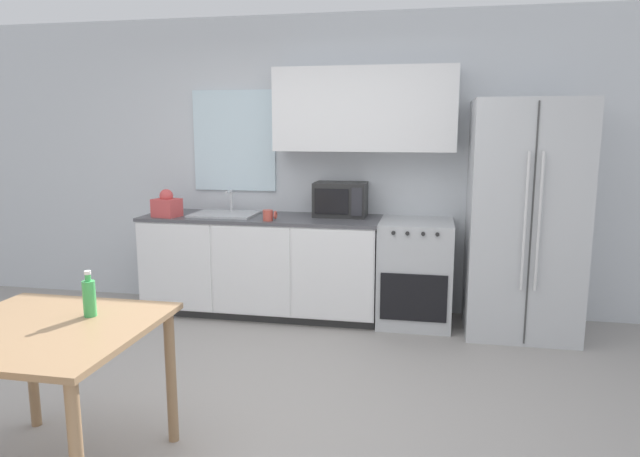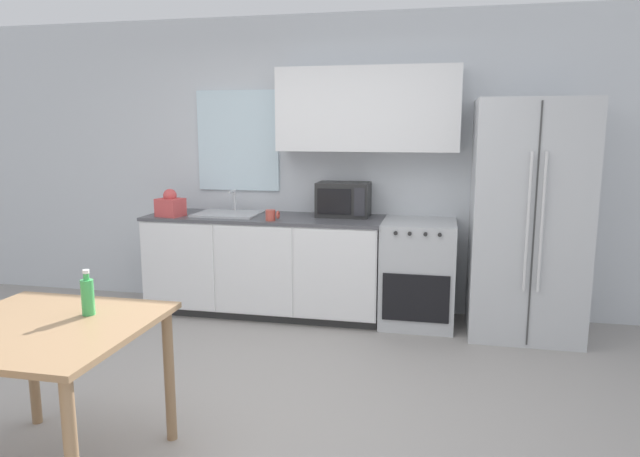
# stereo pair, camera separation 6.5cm
# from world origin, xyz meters

# --- Properties ---
(ground_plane) EXTENTS (12.00, 12.00, 0.00)m
(ground_plane) POSITION_xyz_m (0.00, 0.00, 0.00)
(ground_plane) COLOR gray
(wall_back) EXTENTS (12.00, 0.38, 2.70)m
(wall_back) POSITION_xyz_m (0.06, 2.21, 1.43)
(wall_back) COLOR silver
(wall_back) RESTS_ON ground_plane
(kitchen_counter) EXTENTS (2.15, 0.68, 0.91)m
(kitchen_counter) POSITION_xyz_m (-0.48, 1.88, 0.46)
(kitchen_counter) COLOR #333333
(kitchen_counter) RESTS_ON ground_plane
(oven_range) EXTENTS (0.62, 0.65, 0.90)m
(oven_range) POSITION_xyz_m (0.91, 1.89, 0.45)
(oven_range) COLOR #B7BABC
(oven_range) RESTS_ON ground_plane
(refrigerator) EXTENTS (0.88, 0.79, 1.92)m
(refrigerator) POSITION_xyz_m (1.77, 1.84, 0.96)
(refrigerator) COLOR silver
(refrigerator) RESTS_ON ground_plane
(kitchen_sink) EXTENTS (0.57, 0.45, 0.21)m
(kitchen_sink) POSITION_xyz_m (-0.83, 1.89, 0.92)
(kitchen_sink) COLOR #B7BABC
(kitchen_sink) RESTS_ON kitchen_counter
(microwave) EXTENTS (0.47, 0.32, 0.31)m
(microwave) POSITION_xyz_m (0.22, 2.02, 1.06)
(microwave) COLOR #282828
(microwave) RESTS_ON kitchen_counter
(coffee_mug) EXTENTS (0.12, 0.09, 0.09)m
(coffee_mug) POSITION_xyz_m (-0.34, 1.65, 0.95)
(coffee_mug) COLOR #BF4C3F
(coffee_mug) RESTS_ON kitchen_counter
(grocery_bag_0) EXTENTS (0.25, 0.23, 0.25)m
(grocery_bag_0) POSITION_xyz_m (-1.30, 1.70, 1.01)
(grocery_bag_0) COLOR #D14C4C
(grocery_bag_0) RESTS_ON kitchen_counter
(dining_table) EXTENTS (0.97, 0.96, 0.77)m
(dining_table) POSITION_xyz_m (-0.75, -0.74, 0.66)
(dining_table) COLOR #997551
(dining_table) RESTS_ON ground_plane
(drink_bottle) EXTENTS (0.06, 0.06, 0.23)m
(drink_bottle) POSITION_xyz_m (-0.62, -0.56, 0.87)
(drink_bottle) COLOR #3FB259
(drink_bottle) RESTS_ON dining_table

